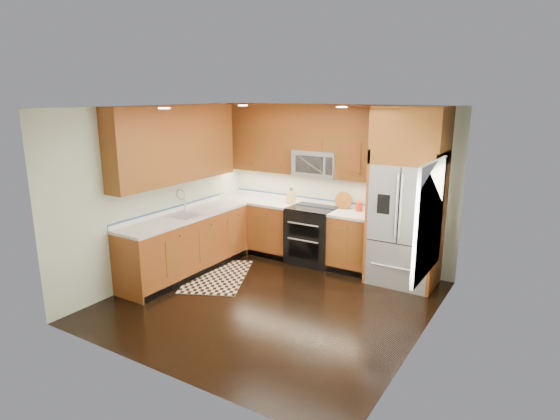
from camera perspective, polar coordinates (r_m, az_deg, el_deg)
The scene contains 16 objects.
ground at distance 6.51m, azimuth -1.09°, elevation -11.08°, with size 4.00×4.00×0.00m, color black.
wall_back at distance 7.79m, azimuth 6.86°, elevation 3.10°, with size 4.00×0.02×2.60m, color beige.
wall_left at distance 7.33m, azimuth -14.42°, elevation 2.06°, with size 0.02×4.00×2.60m, color beige.
wall_right at distance 5.30m, azimuth 17.36°, elevation -2.65°, with size 0.02×4.00×2.60m, color beige.
window at distance 5.47m, azimuth 17.74°, elevation -1.09°, with size 0.04×1.10×1.30m.
base_cabinets at distance 7.70m, azimuth -5.21°, elevation -3.53°, with size 2.85×3.00×0.90m.
countertop at distance 7.58m, azimuth -3.90°, elevation -0.09°, with size 2.86×3.01×0.04m.
upper_cabinets at distance 7.48m, azimuth -4.10°, elevation 8.33°, with size 2.85×3.00×1.15m.
range at distance 7.81m, azimuth 3.98°, elevation -3.09°, with size 0.76×0.67×0.95m.
microwave at distance 7.66m, azimuth 4.59°, elevation 5.70°, with size 0.76×0.40×0.42m.
refrigerator at distance 7.00m, azimuth 15.24°, elevation 1.50°, with size 0.98×0.75×2.60m.
sink_faucet at distance 7.37m, azimuth -11.57°, elevation -0.16°, with size 0.54×0.44×0.37m.
rug at distance 7.40m, azimuth -7.61°, elevation -7.97°, with size 0.86×1.43×0.01m, color black.
knife_block at distance 7.96m, azimuth 1.39°, elevation 1.59°, with size 0.12×0.15×0.27m.
utensil_crock at distance 7.53m, azimuth 9.63°, elevation 0.65°, with size 0.13×0.13×0.31m.
cutting_board at distance 7.67m, azimuth 7.70°, elevation 0.22°, with size 0.29×0.29×0.02m, color brown.
Camera 1 is at (3.20, -4.95, 2.76)m, focal length 30.00 mm.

